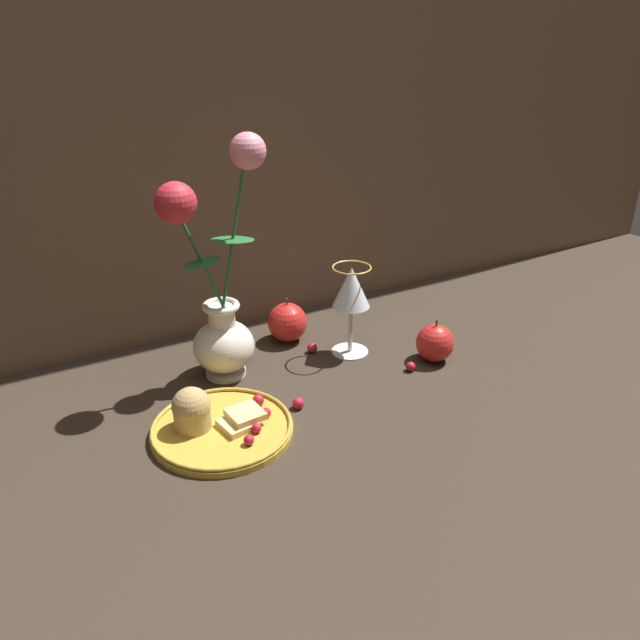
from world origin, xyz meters
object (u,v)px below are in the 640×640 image
plate_with_pastries (215,423)px  apple_beside_vase (287,322)px  apple_near_glass (435,343)px  vase (220,303)px  wine_glass (351,291)px

plate_with_pastries → apple_beside_vase: bearing=43.6°
apple_beside_vase → apple_near_glass: apple_beside_vase is taller
plate_with_pastries → apple_near_glass: 0.42m
vase → plate_with_pastries: (-0.07, -0.15, -0.12)m
apple_near_glass → apple_beside_vase: bearing=134.6°
wine_glass → apple_near_glass: wine_glass is taller
vase → apple_beside_vase: vase is taller
plate_with_pastries → wine_glass: bearing=21.0°
wine_glass → apple_near_glass: (0.12, -0.10, -0.09)m
plate_with_pastries → apple_beside_vase: 0.31m
vase → wine_glass: (0.23, -0.03, -0.01)m
vase → wine_glass: vase is taller
vase → plate_with_pastries: size_ratio=1.92×
wine_glass → plate_with_pastries: bearing=-159.0°
vase → wine_glass: size_ratio=2.41×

